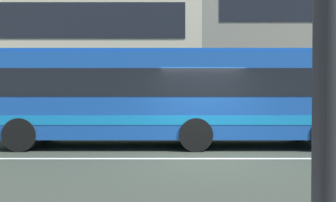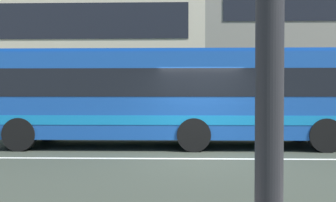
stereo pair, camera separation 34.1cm
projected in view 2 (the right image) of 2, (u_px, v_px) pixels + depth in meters
The scene contains 5 objects.
ground_plane at pixel (204, 159), 9.53m from camera, with size 160.00×160.00×0.00m, color #343A30.
lane_centre_line at pixel (204, 159), 9.53m from camera, with size 60.00×0.16×0.01m, color silver.
hedge_row_far at pixel (137, 124), 15.58m from camera, with size 12.43×1.10×0.80m, color #204E20.
apartment_block_left at pixel (35, 48), 25.11m from camera, with size 22.74×10.43×9.83m.
transit_bus at pixel (171, 94), 11.85m from camera, with size 11.09×2.61×3.09m.
Camera 2 is at (-0.69, -9.52, 1.72)m, focal length 38.71 mm.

